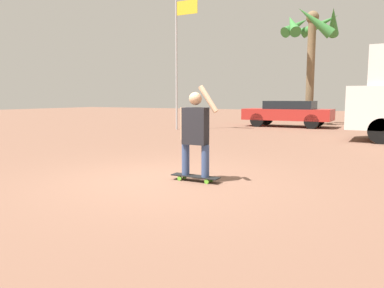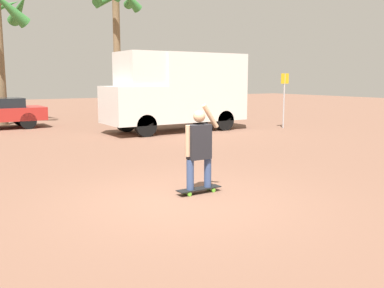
{
  "view_description": "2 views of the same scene",
  "coord_description": "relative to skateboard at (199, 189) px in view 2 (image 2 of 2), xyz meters",
  "views": [
    {
      "loc": [
        3.63,
        -5.6,
        1.5
      ],
      "look_at": [
        0.17,
        0.73,
        0.6
      ],
      "focal_mm": 35.0,
      "sensor_mm": 36.0,
      "label": 1
    },
    {
      "loc": [
        -3.91,
        -6.41,
        2.19
      ],
      "look_at": [
        0.5,
        0.49,
        0.93
      ],
      "focal_mm": 40.0,
      "sensor_mm": 36.0,
      "label": 2
    }
  ],
  "objects": [
    {
      "name": "ground_plane",
      "position": [
        -0.5,
        -0.24,
        -0.08
      ],
      "size": [
        80.0,
        80.0,
        0.0
      ],
      "primitive_type": "plane",
      "color": "brown"
    },
    {
      "name": "skateboard",
      "position": [
        0.0,
        0.0,
        0.0
      ],
      "size": [
        0.91,
        0.23,
        0.1
      ],
      "color": "black",
      "rests_on": "ground_plane"
    },
    {
      "name": "person_skateboarder",
      "position": [
        -0.0,
        0.0,
        0.86
      ],
      "size": [
        0.74,
        0.23,
        1.62
      ],
      "color": "#384C7A",
      "rests_on": "skateboard"
    },
    {
      "name": "camper_van",
      "position": [
        4.72,
        8.66,
        1.65
      ],
      "size": [
        5.95,
        2.08,
        3.2
      ],
      "color": "black",
      "rests_on": "ground_plane"
    },
    {
      "name": "palm_tree_near_van",
      "position": [
        5.4,
        16.74,
        5.85
      ],
      "size": [
        2.99,
        2.93,
        7.47
      ],
      "color": "brown",
      "rests_on": "ground_plane"
    },
    {
      "name": "street_sign",
      "position": [
        9.12,
        7.01,
        1.46
      ],
      "size": [
        0.44,
        0.06,
        2.39
      ],
      "color": "#B7B7BC",
      "rests_on": "ground_plane"
    }
  ]
}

